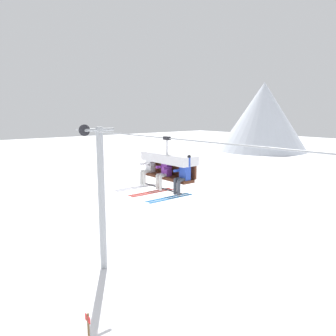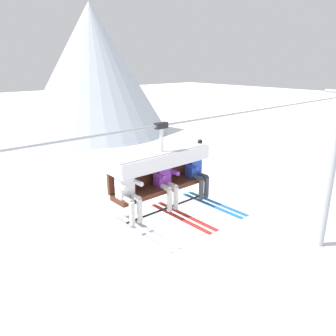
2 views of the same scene
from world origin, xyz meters
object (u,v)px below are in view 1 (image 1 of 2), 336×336
lift_tower_near (101,196)px  skier_purple (164,171)px  skier_blue (182,175)px  chairlift_chair (169,162)px  skier_white (147,168)px  trail_sign (89,332)px

lift_tower_near → skier_purple: (6.36, -0.93, 2.28)m
skier_blue → chairlift_chair: bearing=167.2°
skier_purple → skier_blue: bearing=0.4°
skier_white → skier_purple: bearing=0.0°
lift_tower_near → skier_white: (5.42, -0.93, 2.28)m
chairlift_chair → skier_white: 1.01m
lift_tower_near → skier_blue: bearing=-7.2°
chairlift_chair → skier_purple: bearing=-90.0°
lift_tower_near → chairlift_chair: 6.89m
lift_tower_near → trail_sign: size_ratio=4.81×
skier_white → skier_purple: 0.94m
lift_tower_near → trail_sign: lift_tower_near is taller
skier_purple → trail_sign: bearing=-108.8°
skier_white → trail_sign: size_ratio=1.06×
chairlift_chair → skier_blue: bearing=-12.8°
skier_white → skier_blue: (1.88, 0.01, 0.02)m
chairlift_chair → trail_sign: chairlift_chair is taller
chairlift_chair → skier_blue: size_ratio=1.35×
skier_purple → skier_blue: size_ratio=1.00×
lift_tower_near → skier_blue: lift_tower_near is taller
skier_white → chairlift_chair: bearing=13.3°
skier_white → trail_sign: bearing=-88.7°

